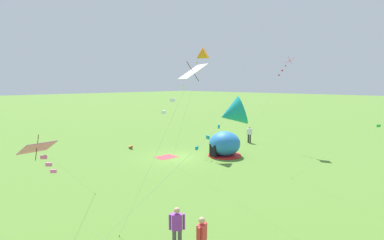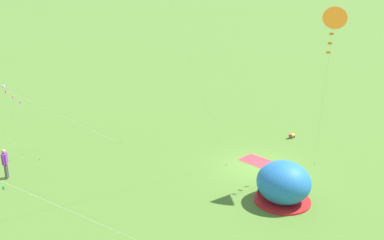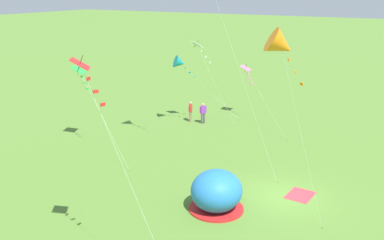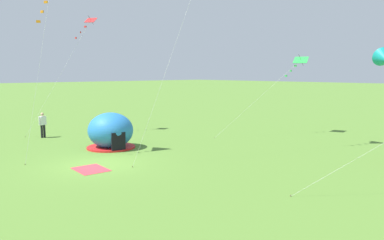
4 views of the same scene
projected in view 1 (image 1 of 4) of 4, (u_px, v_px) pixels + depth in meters
ground_plane at (178, 157)px, 24.92m from camera, size 300.00×300.00×0.00m
popup_tent at (225, 144)px, 25.31m from camera, size 2.81×2.81×2.10m
picnic_blanket at (166, 157)px, 24.99m from camera, size 1.79×1.42×0.01m
toddler_crawling at (131, 147)px, 28.09m from camera, size 0.29×0.55×0.32m
person_strolling at (177, 227)px, 10.81m from camera, size 0.46×0.43×1.72m
person_center_field at (249, 134)px, 30.88m from camera, size 0.33×0.57×1.72m
person_watching_sky at (202, 239)px, 10.04m from camera, size 0.56×0.35×1.72m
kite_red at (287, 64)px, 27.70m from camera, size 1.33×5.31×8.57m
kite_white at (188, 79)px, 10.09m from camera, size 1.65×3.60×6.88m
kite_pink at (41, 152)px, 9.27m from camera, size 5.19×5.88×4.59m
kite_orange at (201, 56)px, 26.76m from camera, size 2.04×3.03×9.32m
kite_teal at (232, 114)px, 10.14m from camera, size 4.28×4.47×5.72m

